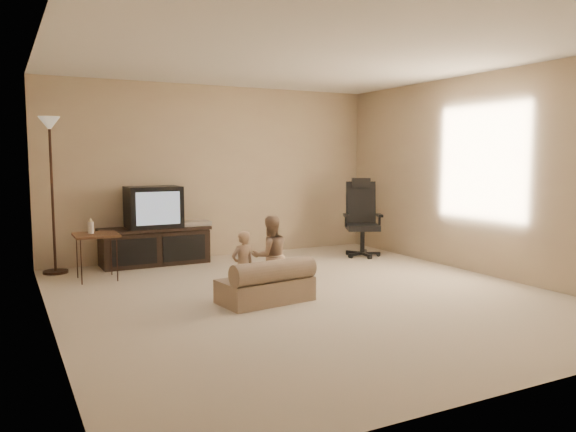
# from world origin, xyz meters

# --- Properties ---
(floor) EXTENTS (5.50, 5.50, 0.00)m
(floor) POSITION_xyz_m (0.00, 0.00, 0.00)
(floor) COLOR beige
(floor) RESTS_ON ground
(room_shell) EXTENTS (5.50, 5.50, 5.50)m
(room_shell) POSITION_xyz_m (0.00, 0.00, 1.52)
(room_shell) COLOR white
(room_shell) RESTS_ON floor
(tv_stand) EXTENTS (1.50, 0.57, 1.07)m
(tv_stand) POSITION_xyz_m (-0.98, 2.49, 0.44)
(tv_stand) COLOR black
(tv_stand) RESTS_ON floor
(office_chair) EXTENTS (0.71, 0.72, 1.15)m
(office_chair) POSITION_xyz_m (1.91, 1.73, 0.41)
(office_chair) COLOR black
(office_chair) RESTS_ON floor
(side_table) EXTENTS (0.50, 0.50, 0.75)m
(side_table) POSITION_xyz_m (-1.85, 1.83, 0.54)
(side_table) COLOR brown
(side_table) RESTS_ON floor
(floor_lamp) EXTENTS (0.31, 0.31, 1.96)m
(floor_lamp) POSITION_xyz_m (-2.26, 2.46, 1.43)
(floor_lamp) COLOR black
(floor_lamp) RESTS_ON floor
(child_sofa) EXTENTS (0.98, 0.63, 0.45)m
(child_sofa) POSITION_xyz_m (-0.49, -0.08, 0.18)
(child_sofa) COLOR gray
(child_sofa) RESTS_ON floor
(toddler_left) EXTENTS (0.30, 0.24, 0.72)m
(toddler_left) POSITION_xyz_m (-0.68, 0.10, 0.36)
(toddler_left) COLOR tan
(toddler_left) RESTS_ON floor
(toddler_right) EXTENTS (0.43, 0.25, 0.85)m
(toddler_right) POSITION_xyz_m (-0.34, 0.17, 0.43)
(toddler_right) COLOR tan
(toddler_right) RESTS_ON floor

